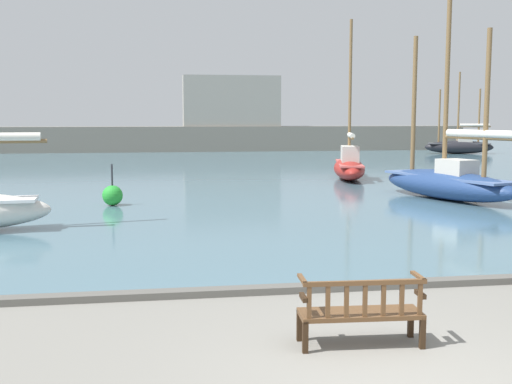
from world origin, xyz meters
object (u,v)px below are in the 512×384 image
sailboat_mid_port (448,180)px  channel_buoy (112,195)px  sailboat_far_starboard (349,165)px  sailboat_distant_harbor (460,145)px  park_bench (361,311)px

sailboat_mid_port → channel_buoy: bearing=178.8°
sailboat_mid_port → sailboat_far_starboard: bearing=98.9°
sailboat_mid_port → channel_buoy: (-11.56, 0.24, -0.36)m
sailboat_distant_harbor → sailboat_mid_port: (-13.51, -26.07, 0.01)m
sailboat_far_starboard → sailboat_mid_port: bearing=-81.1°
sailboat_far_starboard → channel_buoy: 12.77m
park_bench → sailboat_far_starboard: (6.38, 20.98, 0.24)m
sailboat_distant_harbor → sailboat_mid_port: 29.36m
park_bench → sailboat_mid_port: 15.30m
park_bench → channel_buoy: size_ratio=1.19×
sailboat_far_starboard → sailboat_distant_harbor: bearing=51.3°
park_bench → channel_buoy: 14.10m
sailboat_far_starboard → channel_buoy: (-10.36, -7.46, -0.29)m
sailboat_distant_harbor → channel_buoy: 36.00m
sailboat_distant_harbor → channel_buoy: bearing=-134.1°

